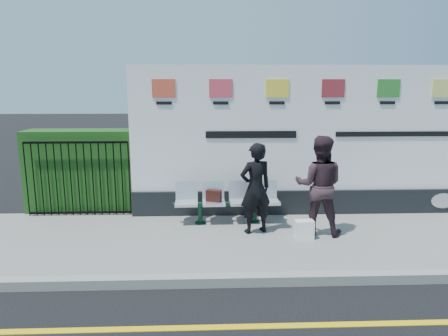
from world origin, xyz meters
name	(u,v)px	position (x,y,z in m)	size (l,w,h in m)	color
ground	(378,324)	(0.00, 0.00, 0.00)	(80.00, 80.00, 0.00)	black
pavement	(319,239)	(0.00, 2.50, 0.06)	(14.00, 3.00, 0.12)	gray
kerb	(349,278)	(0.00, 1.00, 0.07)	(14.00, 0.18, 0.14)	gray
yellow_line	(378,324)	(0.00, 0.00, 0.00)	(14.00, 0.10, 0.01)	yellow
billboard	(329,151)	(0.50, 3.85, 1.42)	(8.00, 0.30, 3.00)	black
hedge	(85,170)	(-4.58, 4.30, 0.97)	(2.35, 0.70, 1.70)	#1E4F17
railing	(78,178)	(-4.58, 3.85, 0.89)	(2.05, 0.06, 1.54)	black
bench	(227,212)	(-1.59, 3.28, 0.33)	(1.99, 0.53, 0.43)	silver
woman_left	(255,188)	(-1.12, 2.74, 0.93)	(0.59, 0.39, 1.62)	black
woman_right	(319,185)	(-0.01, 2.65, 1.00)	(0.85, 0.66, 1.75)	#322027
handbag_brown	(214,196)	(-1.85, 3.27, 0.66)	(0.28, 0.12, 0.22)	black
carrier_bag_white	(304,229)	(-0.30, 2.40, 0.28)	(0.32, 0.19, 0.32)	white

